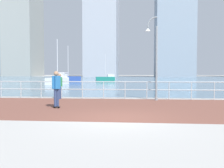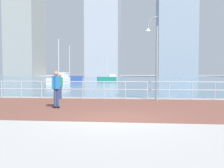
# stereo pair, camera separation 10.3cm
# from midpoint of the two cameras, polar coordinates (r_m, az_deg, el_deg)

# --- Properties ---
(ground) EXTENTS (220.00, 220.00, 0.00)m
(ground) POSITION_cam_midpoint_polar(r_m,az_deg,el_deg) (49.25, 4.85, 0.66)
(ground) COLOR #ADAAA5
(brick_paving) EXTENTS (28.00, 7.61, 0.01)m
(brick_paving) POSITION_cam_midpoint_polar(r_m,az_deg,el_deg) (12.47, 2.50, -5.28)
(brick_paving) COLOR brown
(brick_paving) RESTS_ON ground
(harbor_water) EXTENTS (180.00, 88.00, 0.00)m
(harbor_water) POSITION_cam_midpoint_polar(r_m,az_deg,el_deg) (61.17, 5.00, 1.05)
(harbor_water) COLOR slate
(harbor_water) RESTS_ON ground
(waterfront_railing) EXTENTS (25.25, 0.06, 1.14)m
(waterfront_railing) POSITION_cam_midpoint_polar(r_m,az_deg,el_deg) (16.18, 3.24, -0.66)
(waterfront_railing) COLOR #B2BCC1
(waterfront_railing) RESTS_ON ground
(lamppost) EXTENTS (0.82, 0.36, 5.13)m
(lamppost) POSITION_cam_midpoint_polar(r_m,az_deg,el_deg) (15.61, 9.77, 6.72)
(lamppost) COLOR gray
(lamppost) RESTS_ON ground
(skateboarder) EXTENTS (0.41, 0.54, 1.79)m
(skateboarder) POSITION_cam_midpoint_polar(r_m,az_deg,el_deg) (12.35, -12.36, -0.39)
(skateboarder) COLOR black
(skateboarder) RESTS_ON ground
(bystander) EXTENTS (0.28, 0.56, 1.65)m
(bystander) POSITION_cam_midpoint_polar(r_m,az_deg,el_deg) (16.55, -11.59, -0.01)
(bystander) COLOR navy
(bystander) RESTS_ON ground
(sailboat_ivory) EXTENTS (2.23, 4.77, 6.45)m
(sailboat_ivory) POSITION_cam_midpoint_polar(r_m,az_deg,el_deg) (36.76, -11.82, 0.89)
(sailboat_ivory) COLOR white
(sailboat_ivory) RESTS_ON ground
(sailboat_blue) EXTENTS (4.85, 2.38, 6.54)m
(sailboat_blue) POSITION_cam_midpoint_polar(r_m,az_deg,el_deg) (46.39, -9.79, 1.27)
(sailboat_blue) COLOR #284799
(sailboat_blue) RESTS_ON ground
(sailboat_red) EXTENTS (3.99, 2.06, 5.36)m
(sailboat_red) POSITION_cam_midpoint_polar(r_m,az_deg,el_deg) (50.98, -0.99, 1.31)
(sailboat_red) COLOR #197266
(sailboat_red) RESTS_ON ground
(tower_concrete) EXTENTS (12.45, 16.41, 44.57)m
(tower_concrete) POSITION_cam_midpoint_polar(r_m,az_deg,el_deg) (101.79, -1.87, 13.85)
(tower_concrete) COLOR #A3A8B2
(tower_concrete) RESTS_ON ground
(tower_glass) EXTENTS (13.35, 13.36, 37.17)m
(tower_glass) POSITION_cam_midpoint_polar(r_m,az_deg,el_deg) (96.08, 14.36, 12.19)
(tower_glass) COLOR #8493A3
(tower_glass) RESTS_ON ground
(tower_beige) EXTENTS (13.37, 16.80, 49.63)m
(tower_beige) POSITION_cam_midpoint_polar(r_m,az_deg,el_deg) (125.34, -19.16, 12.75)
(tower_beige) COLOR #939993
(tower_beige) RESTS_ON ground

